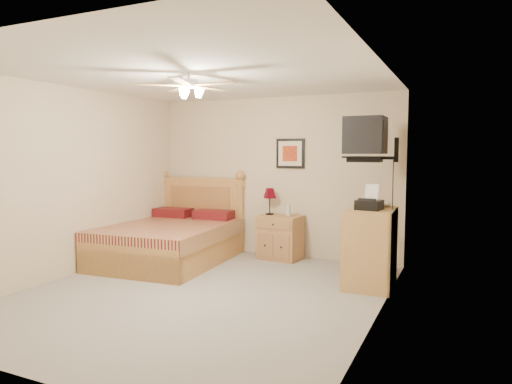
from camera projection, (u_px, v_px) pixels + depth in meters
floor at (201, 293)px, 5.31m from camera, size 4.50×4.50×0.00m
ceiling at (198, 75)px, 5.10m from camera, size 4.00×4.50×0.04m
wall_back at (275, 177)px, 7.24m from camera, size 4.00×0.04×2.50m
wall_front at (28, 209)px, 3.17m from camera, size 4.00×0.04×2.50m
wall_left at (71, 182)px, 6.04m from camera, size 0.04×4.50×2.50m
wall_right at (378, 193)px, 4.37m from camera, size 0.04×4.50×2.50m
bed at (168, 217)px, 6.79m from camera, size 1.72×2.18×1.35m
nightstand at (280, 237)px, 7.02m from camera, size 0.66×0.52×0.67m
table_lamp at (270, 201)px, 7.10m from camera, size 0.23×0.23×0.41m
lotion_bottle at (288, 209)px, 6.90m from camera, size 0.11×0.11×0.21m
framed_picture at (290, 154)px, 7.08m from camera, size 0.46×0.04×0.46m
dresser at (370, 247)px, 5.58m from camera, size 0.59×0.83×0.96m
fax_machine at (369, 197)px, 5.43m from camera, size 0.32×0.33×0.30m
magazine_lower at (372, 205)px, 5.81m from camera, size 0.26×0.31×0.03m
magazine_upper at (373, 203)px, 5.82m from camera, size 0.22×0.29×0.02m
wall_tv at (377, 138)px, 5.64m from camera, size 0.56×0.46×0.58m
ceiling_fan at (189, 85)px, 4.93m from camera, size 1.14×1.14×0.28m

